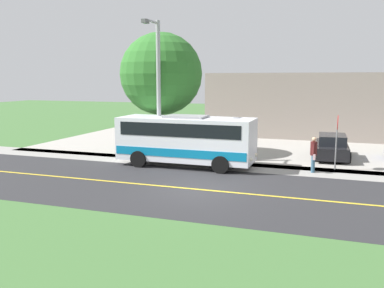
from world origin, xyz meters
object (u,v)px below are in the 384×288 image
object	(u,v)px
parked_car_near	(332,147)
commercial_building	(312,103)
street_light_pole	(158,86)
tree_curbside	(161,74)
stop_sign	(337,133)
pedestrian_with_bags	(314,153)
shuttle_bus_front	(186,138)

from	to	relation	value
parked_car_near	commercial_building	distance (m)	12.23
parked_car_near	commercial_building	xyz separation A→B (m)	(-11.93, -1.87, 1.92)
street_light_pole	commercial_building	bearing A→B (deg)	155.55
parked_car_near	tree_curbside	bearing A→B (deg)	-78.57
stop_sign	commercial_building	bearing A→B (deg)	-172.22
pedestrian_with_bags	stop_sign	xyz separation A→B (m)	(-0.96, 1.09, 0.97)
tree_curbside	street_light_pole	bearing A→B (deg)	18.93
stop_sign	pedestrian_with_bags	bearing A→B (deg)	-48.36
tree_curbside	pedestrian_with_bags	bearing A→B (deg)	76.43
stop_sign	parked_car_near	world-z (taller)	stop_sign
street_light_pole	shuttle_bus_front	bearing A→B (deg)	80.09
pedestrian_with_bags	commercial_building	bearing A→B (deg)	-176.46
stop_sign	commercial_building	size ratio (longest dim) A/B	0.17
street_light_pole	parked_car_near	size ratio (longest dim) A/B	1.77
stop_sign	tree_curbside	bearing A→B (deg)	-97.08
shuttle_bus_front	tree_curbside	xyz separation A→B (m)	(-2.84, -2.67, 3.50)
shuttle_bus_front	street_light_pole	xyz separation A→B (m)	(-0.31, -1.80, 2.83)
commercial_building	parked_car_near	bearing A→B (deg)	8.91
shuttle_bus_front	tree_curbside	world-z (taller)	tree_curbside
shuttle_bus_front	street_light_pole	world-z (taller)	street_light_pole
stop_sign	street_light_pole	xyz separation A→B (m)	(1.22, -9.60, 2.40)
tree_curbside	commercial_building	world-z (taller)	tree_curbside
shuttle_bus_front	commercial_building	world-z (taller)	commercial_building
pedestrian_with_bags	parked_car_near	distance (m)	4.43
pedestrian_with_bags	tree_curbside	bearing A→B (deg)	-103.57
street_light_pole	tree_curbside	distance (m)	2.75
pedestrian_with_bags	tree_curbside	distance (m)	10.47
tree_curbside	commercial_building	size ratio (longest dim) A/B	0.46
shuttle_bus_front	pedestrian_with_bags	world-z (taller)	shuttle_bus_front
pedestrian_with_bags	street_light_pole	distance (m)	9.17
stop_sign	street_light_pole	size ratio (longest dim) A/B	0.36
commercial_building	street_light_pole	bearing A→B (deg)	-24.45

